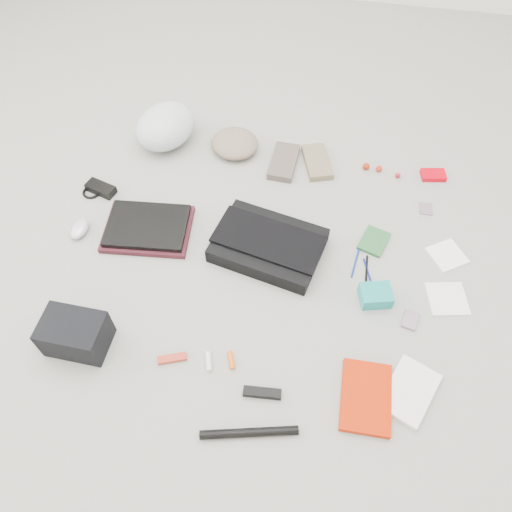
% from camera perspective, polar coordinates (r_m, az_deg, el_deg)
% --- Properties ---
extents(ground_plane, '(4.00, 4.00, 0.00)m').
position_cam_1_polar(ground_plane, '(1.89, 0.00, -0.87)').
color(ground_plane, gray).
extents(messenger_bag, '(0.45, 0.36, 0.07)m').
position_cam_1_polar(messenger_bag, '(1.90, 1.42, 1.22)').
color(messenger_bag, black).
rests_on(messenger_bag, ground_plane).
extents(bag_flap, '(0.44, 0.27, 0.01)m').
position_cam_1_polar(bag_flap, '(1.87, 1.44, 1.92)').
color(bag_flap, black).
rests_on(bag_flap, messenger_bag).
extents(laptop_sleeve, '(0.36, 0.28, 0.02)m').
position_cam_1_polar(laptop_sleeve, '(2.02, -12.23, 3.03)').
color(laptop_sleeve, '#43161F').
rests_on(laptop_sleeve, ground_plane).
extents(laptop, '(0.33, 0.26, 0.02)m').
position_cam_1_polar(laptop, '(2.00, -12.34, 3.42)').
color(laptop, black).
rests_on(laptop, laptop_sleeve).
extents(bike_helmet, '(0.33, 0.36, 0.18)m').
position_cam_1_polar(bike_helmet, '(2.32, -10.31, 14.39)').
color(bike_helmet, silver).
rests_on(bike_helmet, ground_plane).
extents(beanie, '(0.28, 0.27, 0.07)m').
position_cam_1_polar(beanie, '(2.28, -2.44, 12.75)').
color(beanie, '#856F5C').
rests_on(beanie, ground_plane).
extents(mitten_left, '(0.12, 0.22, 0.03)m').
position_cam_1_polar(mitten_left, '(2.22, 3.18, 10.69)').
color(mitten_left, brown).
rests_on(mitten_left, ground_plane).
extents(mitten_right, '(0.16, 0.23, 0.03)m').
position_cam_1_polar(mitten_right, '(2.24, 7.00, 10.62)').
color(mitten_right, '#806E53').
rests_on(mitten_right, ground_plane).
extents(power_brick, '(0.14, 0.09, 0.03)m').
position_cam_1_polar(power_brick, '(2.21, -17.31, 7.37)').
color(power_brick, black).
rests_on(power_brick, ground_plane).
extents(cable_coil, '(0.09, 0.09, 0.01)m').
position_cam_1_polar(cable_coil, '(2.22, -18.29, 6.97)').
color(cable_coil, black).
rests_on(cable_coil, ground_plane).
extents(mouse, '(0.07, 0.11, 0.04)m').
position_cam_1_polar(mouse, '(2.08, -19.52, 2.94)').
color(mouse, silver).
rests_on(mouse, ground_plane).
extents(camera_bag, '(0.21, 0.15, 0.13)m').
position_cam_1_polar(camera_bag, '(1.77, -19.95, -8.38)').
color(camera_bag, black).
rests_on(camera_bag, ground_plane).
extents(multitool, '(0.10, 0.06, 0.02)m').
position_cam_1_polar(multitool, '(1.72, -9.56, -11.46)').
color(multitool, '#AB2D1D').
rests_on(multitool, ground_plane).
extents(toiletry_tube_white, '(0.04, 0.07, 0.02)m').
position_cam_1_polar(toiletry_tube_white, '(1.69, -5.44, -11.92)').
color(toiletry_tube_white, silver).
rests_on(toiletry_tube_white, ground_plane).
extents(toiletry_tube_orange, '(0.04, 0.06, 0.02)m').
position_cam_1_polar(toiletry_tube_orange, '(1.69, -2.86, -11.80)').
color(toiletry_tube_orange, '#E85D0E').
rests_on(toiletry_tube_orange, ground_plane).
extents(u_lock, '(0.12, 0.04, 0.02)m').
position_cam_1_polar(u_lock, '(1.65, 0.71, -15.36)').
color(u_lock, black).
rests_on(u_lock, ground_plane).
extents(bike_pump, '(0.30, 0.10, 0.03)m').
position_cam_1_polar(bike_pump, '(1.61, -0.79, -19.53)').
color(bike_pump, black).
rests_on(bike_pump, ground_plane).
extents(book_red, '(0.16, 0.24, 0.02)m').
position_cam_1_polar(book_red, '(1.68, 12.45, -15.47)').
color(book_red, red).
rests_on(book_red, ground_plane).
extents(book_white, '(0.21, 0.24, 0.02)m').
position_cam_1_polar(book_white, '(1.72, 17.12, -14.55)').
color(book_white, white).
rests_on(book_white, ground_plane).
extents(notepad, '(0.13, 0.15, 0.01)m').
position_cam_1_polar(notepad, '(2.00, 13.32, 1.65)').
color(notepad, '#25592D').
rests_on(notepad, ground_plane).
extents(pen_blue, '(0.03, 0.13, 0.01)m').
position_cam_1_polar(pen_blue, '(1.92, 11.27, -0.83)').
color(pen_blue, navy).
rests_on(pen_blue, ground_plane).
extents(pen_black, '(0.01, 0.14, 0.01)m').
position_cam_1_polar(pen_black, '(1.91, 12.51, -1.67)').
color(pen_black, black).
rests_on(pen_black, ground_plane).
extents(pen_navy, '(0.05, 0.13, 0.01)m').
position_cam_1_polar(pen_navy, '(1.91, 12.73, -1.97)').
color(pen_navy, navy).
rests_on(pen_navy, ground_plane).
extents(accordion_wallet, '(0.13, 0.11, 0.05)m').
position_cam_1_polar(accordion_wallet, '(1.83, 13.51, -4.40)').
color(accordion_wallet, teal).
rests_on(accordion_wallet, ground_plane).
extents(card_deck, '(0.06, 0.08, 0.01)m').
position_cam_1_polar(card_deck, '(1.84, 17.17, -7.02)').
color(card_deck, gray).
rests_on(card_deck, ground_plane).
extents(napkin_top, '(0.17, 0.17, 0.01)m').
position_cam_1_polar(napkin_top, '(2.04, 21.00, 0.08)').
color(napkin_top, white).
rests_on(napkin_top, ground_plane).
extents(napkin_bottom, '(0.16, 0.16, 0.01)m').
position_cam_1_polar(napkin_bottom, '(1.93, 21.02, -4.58)').
color(napkin_bottom, white).
rests_on(napkin_bottom, ground_plane).
extents(lollipop_a, '(0.03, 0.03, 0.03)m').
position_cam_1_polar(lollipop_a, '(2.25, 12.47, 9.97)').
color(lollipop_a, '#9A2109').
rests_on(lollipop_a, ground_plane).
extents(lollipop_b, '(0.04, 0.04, 0.03)m').
position_cam_1_polar(lollipop_b, '(2.26, 13.88, 9.67)').
color(lollipop_b, red).
rests_on(lollipop_b, ground_plane).
extents(lollipop_c, '(0.03, 0.03, 0.02)m').
position_cam_1_polar(lollipop_c, '(2.25, 15.90, 8.86)').
color(lollipop_c, '#A51426').
rests_on(lollipop_c, ground_plane).
extents(altoids_tin, '(0.11, 0.08, 0.02)m').
position_cam_1_polar(altoids_tin, '(2.30, 19.59, 8.71)').
color(altoids_tin, red).
rests_on(altoids_tin, ground_plane).
extents(stamp_sheet, '(0.06, 0.07, 0.00)m').
position_cam_1_polar(stamp_sheet, '(2.17, 18.83, 5.14)').
color(stamp_sheet, gray).
rests_on(stamp_sheet, ground_plane).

